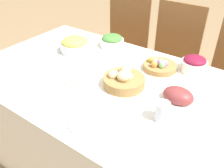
{
  "coord_description": "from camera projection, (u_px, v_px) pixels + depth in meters",
  "views": [
    {
      "loc": [
        0.65,
        -0.97,
        1.52
      ],
      "look_at": [
        0.02,
        -0.08,
        0.78
      ],
      "focal_mm": 38.0,
      "sensor_mm": 36.0,
      "label": 1
    }
  ],
  "objects": [
    {
      "name": "ground_plane",
      "position": [
        116.0,
        163.0,
        1.81
      ],
      "size": [
        12.0,
        12.0,
        0.0
      ],
      "primitive_type": "plane",
      "color": "#937551"
    },
    {
      "name": "dining_table",
      "position": [
        116.0,
        128.0,
        1.61
      ],
      "size": [
        1.9,
        1.03,
        0.74
      ],
      "color": "white",
      "rests_on": "ground"
    },
    {
      "name": "chair_far_center",
      "position": [
        170.0,
        59.0,
        2.11
      ],
      "size": [
        0.43,
        0.43,
        0.99
      ],
      "rotation": [
        0.0,
        0.0,
        -0.02
      ],
      "color": "brown",
      "rests_on": "ground"
    },
    {
      "name": "chair_far_left",
      "position": [
        123.0,
        46.0,
        2.35
      ],
      "size": [
        0.47,
        0.47,
        0.99
      ],
      "rotation": [
        0.0,
        0.0,
        0.12
      ],
      "color": "brown",
      "rests_on": "ground"
    },
    {
      "name": "bread_basket",
      "position": [
        124.0,
        79.0,
        1.36
      ],
      "size": [
        0.24,
        0.24,
        0.1
      ],
      "color": "#9E7542",
      "rests_on": "dining_table"
    },
    {
      "name": "egg_basket",
      "position": [
        160.0,
        66.0,
        1.52
      ],
      "size": [
        0.21,
        0.21,
        0.08
      ],
      "color": "#9E7542",
      "rests_on": "dining_table"
    },
    {
      "name": "ham_platter",
      "position": [
        178.0,
        97.0,
        1.24
      ],
      "size": [
        0.25,
        0.18,
        0.09
      ],
      "color": "white",
      "rests_on": "dining_table"
    },
    {
      "name": "green_salad_bowl",
      "position": [
        112.0,
        41.0,
        1.79
      ],
      "size": [
        0.18,
        0.18,
        0.1
      ],
      "color": "white",
      "rests_on": "dining_table"
    },
    {
      "name": "beet_salad_bowl",
      "position": [
        194.0,
        64.0,
        1.49
      ],
      "size": [
        0.16,
        0.16,
        0.1
      ],
      "color": "white",
      "rests_on": "dining_table"
    },
    {
      "name": "pineapple_bowl",
      "position": [
        75.0,
        45.0,
        1.72
      ],
      "size": [
        0.22,
        0.22,
        0.11
      ],
      "color": "silver",
      "rests_on": "dining_table"
    },
    {
      "name": "dinner_plate",
      "position": [
        95.0,
        119.0,
        1.13
      ],
      "size": [
        0.27,
        0.27,
        0.01
      ],
      "color": "white",
      "rests_on": "dining_table"
    },
    {
      "name": "fork",
      "position": [
        71.0,
        107.0,
        1.21
      ],
      "size": [
        0.01,
        0.16,
        0.0
      ],
      "rotation": [
        0.0,
        0.0,
        0.01
      ],
      "color": "silver",
      "rests_on": "dining_table"
    },
    {
      "name": "knife",
      "position": [
        123.0,
        134.0,
        1.05
      ],
      "size": [
        0.01,
        0.16,
        0.0
      ],
      "rotation": [
        0.0,
        0.0,
        0.01
      ],
      "color": "silver",
      "rests_on": "dining_table"
    },
    {
      "name": "spoon",
      "position": [
        129.0,
        137.0,
        1.04
      ],
      "size": [
        0.01,
        0.16,
        0.0
      ],
      "rotation": [
        0.0,
        0.0,
        -0.01
      ],
      "color": "silver",
      "rests_on": "dining_table"
    },
    {
      "name": "drinking_cup",
      "position": [
        162.0,
        111.0,
        1.11
      ],
      "size": [
        0.07,
        0.07,
        0.1
      ],
      "color": "silver",
      "rests_on": "dining_table"
    },
    {
      "name": "butter_dish",
      "position": [
        75.0,
        82.0,
        1.37
      ],
      "size": [
        0.1,
        0.06,
        0.03
      ],
      "color": "white",
      "rests_on": "dining_table"
    }
  ]
}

